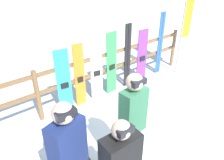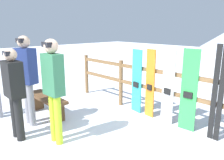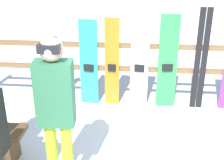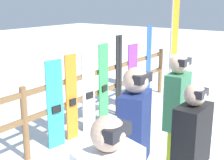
% 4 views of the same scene
% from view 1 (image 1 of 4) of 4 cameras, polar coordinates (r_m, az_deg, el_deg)
% --- Properties ---
extents(ground_plane, '(40.00, 40.00, 0.00)m').
position_cam_1_polar(ground_plane, '(4.32, 13.37, -16.17)').
color(ground_plane, white).
extents(fence, '(5.92, 0.10, 1.15)m').
position_cam_1_polar(fence, '(5.17, -4.05, 2.30)').
color(fence, brown).
rests_on(fence, ground).
extents(person_navy, '(0.45, 0.33, 1.80)m').
position_cam_1_polar(person_navy, '(2.65, -11.18, -19.07)').
color(person_navy, gray).
rests_on(person_navy, ground).
extents(person_plaid_green, '(0.39, 0.23, 1.77)m').
position_cam_1_polar(person_plaid_green, '(3.09, 5.42, -10.19)').
color(person_plaid_green, '#B7D826').
rests_on(person_plaid_green, ground).
extents(snowboard_cyan, '(0.31, 0.09, 1.47)m').
position_cam_1_polar(snowboard_cyan, '(4.73, -12.46, -0.59)').
color(snowboard_cyan, '#2DBFCC').
rests_on(snowboard_cyan, ground).
extents(snowboard_orange, '(0.24, 0.07, 1.50)m').
position_cam_1_polar(snowboard_orange, '(4.87, -8.47, 0.98)').
color(snowboard_orange, orange).
rests_on(snowboard_orange, ground).
extents(snowboard_white, '(0.29, 0.09, 1.52)m').
position_cam_1_polar(snowboard_white, '(5.08, -4.11, 2.58)').
color(snowboard_white, white).
rests_on(snowboard_white, ground).
extents(snowboard_green, '(0.31, 0.08, 1.57)m').
position_cam_1_polar(snowboard_green, '(5.31, -0.12, 4.20)').
color(snowboard_green, green).
rests_on(snowboard_green, ground).
extents(ski_pair_black, '(0.19, 0.02, 1.69)m').
position_cam_1_polar(ski_pair_black, '(5.60, 4.06, 6.16)').
color(ski_pair_black, black).
rests_on(ski_pair_black, ground).
extents(snowboard_purple, '(0.31, 0.08, 1.45)m').
position_cam_1_polar(snowboard_purple, '(5.99, 7.85, 6.24)').
color(snowboard_purple, purple).
rests_on(snowboard_purple, ground).
extents(ski_pair_blue, '(0.20, 0.02, 1.79)m').
position_cam_1_polar(ski_pair_blue, '(6.44, 12.45, 9.15)').
color(ski_pair_blue, blue).
rests_on(ski_pair_blue, ground).
extents(rental_flag, '(0.40, 0.04, 2.86)m').
position_cam_1_polar(rental_flag, '(6.46, 19.06, 16.40)').
color(rental_flag, '#99999E').
rests_on(rental_flag, ground).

